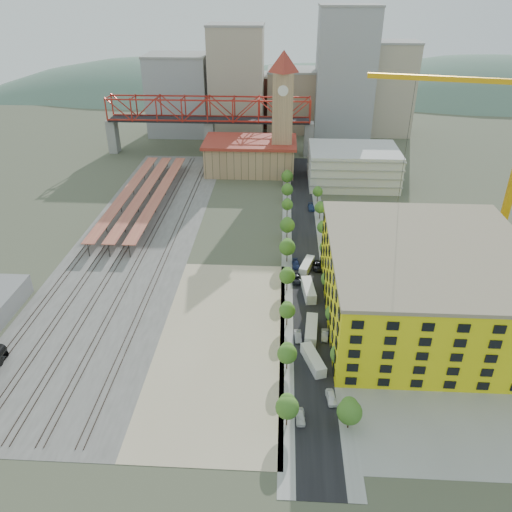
# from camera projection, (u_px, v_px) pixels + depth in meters

# --- Properties ---
(ground) EXTENTS (400.00, 400.00, 0.00)m
(ground) POSITION_uv_depth(u_px,v_px,m) (249.00, 270.00, 138.84)
(ground) COLOR #474C38
(ground) RESTS_ON ground
(ballast_strip) EXTENTS (36.00, 165.00, 0.06)m
(ballast_strip) POSITION_uv_depth(u_px,v_px,m) (138.00, 238.00, 155.84)
(ballast_strip) COLOR #605E59
(ballast_strip) RESTS_ON ground
(dirt_lot) EXTENTS (28.00, 67.00, 0.06)m
(dirt_lot) POSITION_uv_depth(u_px,v_px,m) (222.00, 340.00, 111.50)
(dirt_lot) COLOR tan
(dirt_lot) RESTS_ON ground
(street_asphalt) EXTENTS (12.00, 170.00, 0.06)m
(street_asphalt) POSITION_uv_depth(u_px,v_px,m) (305.00, 246.00, 151.15)
(street_asphalt) COLOR black
(street_asphalt) RESTS_ON ground
(sidewalk_west) EXTENTS (3.00, 170.00, 0.04)m
(sidewalk_west) POSITION_uv_depth(u_px,v_px,m) (287.00, 245.00, 151.42)
(sidewalk_west) COLOR gray
(sidewalk_west) RESTS_ON ground
(sidewalk_east) EXTENTS (3.00, 170.00, 0.04)m
(sidewalk_east) POSITION_uv_depth(u_px,v_px,m) (323.00, 246.00, 150.89)
(sidewalk_east) COLOR gray
(sidewalk_east) RESTS_ON ground
(construction_pad) EXTENTS (50.00, 90.00, 0.06)m
(construction_pad) POSITION_uv_depth(u_px,v_px,m) (431.00, 317.00, 119.19)
(construction_pad) COLOR gray
(construction_pad) RESTS_ON ground
(rail_tracks) EXTENTS (26.56, 160.00, 0.18)m
(rail_tracks) POSITION_uv_depth(u_px,v_px,m) (132.00, 237.00, 155.87)
(rail_tracks) COLOR #382B23
(rail_tracks) RESTS_ON ground
(platform_canopies) EXTENTS (16.00, 80.00, 4.12)m
(platform_canopies) POSITION_uv_depth(u_px,v_px,m) (143.00, 193.00, 178.18)
(platform_canopies) COLOR #C7714C
(platform_canopies) RESTS_ON ground
(station_hall) EXTENTS (38.00, 24.00, 13.10)m
(station_hall) POSITION_uv_depth(u_px,v_px,m) (250.00, 156.00, 207.47)
(station_hall) COLOR tan
(station_hall) RESTS_ON ground
(clock_tower) EXTENTS (12.00, 12.00, 52.00)m
(clock_tower) POSITION_uv_depth(u_px,v_px,m) (283.00, 103.00, 194.42)
(clock_tower) COLOR tan
(clock_tower) RESTS_ON ground
(parking_garage) EXTENTS (34.00, 26.00, 14.00)m
(parking_garage) POSITION_uv_depth(u_px,v_px,m) (353.00, 166.00, 194.85)
(parking_garage) COLOR silver
(parking_garage) RESTS_ON ground
(truss_bridge) EXTENTS (94.00, 9.60, 25.60)m
(truss_bridge) POSITION_uv_depth(u_px,v_px,m) (209.00, 112.00, 222.61)
(truss_bridge) COLOR gray
(truss_bridge) RESTS_ON ground
(construction_building) EXTENTS (44.60, 50.60, 18.80)m
(construction_building) POSITION_uv_depth(u_px,v_px,m) (425.00, 283.00, 114.79)
(construction_building) COLOR #FFF215
(construction_building) RESTS_ON ground
(street_trees) EXTENTS (15.40, 124.40, 8.00)m
(street_trees) POSITION_uv_depth(u_px,v_px,m) (306.00, 262.00, 142.43)
(street_trees) COLOR #3E6C20
(street_trees) RESTS_ON ground
(skyline) EXTENTS (133.00, 46.00, 60.00)m
(skyline) POSITION_uv_depth(u_px,v_px,m) (282.00, 88.00, 251.73)
(skyline) COLOR #9EA0A3
(skyline) RESTS_ON ground
(distant_hills) EXTENTS (647.00, 264.00, 227.00)m
(distant_hills) POSITION_uv_depth(u_px,v_px,m) (327.00, 193.00, 402.29)
(distant_hills) COLOR #4C6B59
(distant_hills) RESTS_ON ground
(tower_crane) EXTENTS (53.14, 14.05, 57.76)m
(tower_crane) POSITION_uv_depth(u_px,v_px,m) (508.00, 139.00, 125.01)
(tower_crane) COLOR orange
(tower_crane) RESTS_ON ground
(site_trailer_a) EXTENTS (5.16, 9.35, 2.48)m
(site_trailer_a) POSITION_uv_depth(u_px,v_px,m) (313.00, 360.00, 103.88)
(site_trailer_a) COLOR silver
(site_trailer_a) RESTS_ON ground
(site_trailer_b) EXTENTS (3.43, 10.05, 2.70)m
(site_trailer_b) POSITION_uv_depth(u_px,v_px,m) (311.00, 330.00, 112.62)
(site_trailer_b) COLOR silver
(site_trailer_b) RESTS_ON ground
(site_trailer_c) EXTENTS (3.67, 9.98, 2.67)m
(site_trailer_c) POSITION_uv_depth(u_px,v_px,m) (308.00, 290.00, 127.20)
(site_trailer_c) COLOR silver
(site_trailer_c) RESTS_ON ground
(site_trailer_d) EXTENTS (4.65, 8.94, 2.37)m
(site_trailer_d) POSITION_uv_depth(u_px,v_px,m) (307.00, 266.00, 138.31)
(site_trailer_d) COLOR silver
(site_trailer_d) RESTS_ON ground
(car_0) EXTENTS (1.92, 4.32, 1.44)m
(car_0) POSITION_uv_depth(u_px,v_px,m) (300.00, 417.00, 91.02)
(car_0) COLOR white
(car_0) RESTS_ON ground
(car_1) EXTENTS (1.72, 4.32, 1.40)m
(car_1) POSITION_uv_depth(u_px,v_px,m) (298.00, 336.00, 111.67)
(car_1) COLOR gray
(car_1) RESTS_ON ground
(car_2) EXTENTS (3.06, 5.54, 1.47)m
(car_2) POSITION_uv_depth(u_px,v_px,m) (296.00, 279.00, 133.08)
(car_2) COLOR black
(car_2) RESTS_ON ground
(car_3) EXTENTS (2.40, 4.90, 1.37)m
(car_3) POSITION_uv_depth(u_px,v_px,m) (296.00, 264.00, 140.01)
(car_3) COLOR navy
(car_3) RESTS_ON ground
(car_4) EXTENTS (2.23, 4.54, 1.49)m
(car_4) POSITION_uv_depth(u_px,v_px,m) (331.00, 398.00, 95.19)
(car_4) COLOR white
(car_4) RESTS_ON ground
(car_5) EXTENTS (1.80, 4.31, 1.39)m
(car_5) POSITION_uv_depth(u_px,v_px,m) (325.00, 335.00, 112.03)
(car_5) COLOR #ACACB2
(car_5) RESTS_ON ground
(car_6) EXTENTS (2.88, 5.75, 1.56)m
(car_6) POSITION_uv_depth(u_px,v_px,m) (317.00, 266.00, 138.99)
(car_6) COLOR black
(car_6) RESTS_ON ground
(car_7) EXTENTS (2.43, 5.43, 1.55)m
(car_7) POSITION_uv_depth(u_px,v_px,m) (311.00, 207.00, 174.92)
(car_7) COLOR navy
(car_7) RESTS_ON ground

